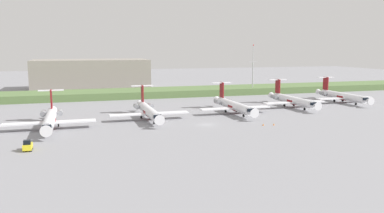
{
  "coord_description": "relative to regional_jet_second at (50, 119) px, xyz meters",
  "views": [
    {
      "loc": [
        -33.8,
        -98.64,
        20.7
      ],
      "look_at": [
        0.0,
        13.83,
        3.0
      ],
      "focal_mm": 36.6,
      "sensor_mm": 36.0,
      "label": 1
    }
  ],
  "objects": [
    {
      "name": "ground_plane",
      "position": [
        40.36,
        22.98,
        -2.54
      ],
      "size": [
        500.0,
        500.0,
        0.0
      ],
      "primitive_type": "plane",
      "color": "gray"
    },
    {
      "name": "safety_cone_mid_marker",
      "position": [
        57.41,
        -13.07,
        -2.26
      ],
      "size": [
        0.44,
        0.44,
        0.55
      ],
      "primitive_type": "cone",
      "color": "orange",
      "rests_on": "ground"
    },
    {
      "name": "grass_berm",
      "position": [
        40.36,
        60.26,
        -1.1
      ],
      "size": [
        320.0,
        20.0,
        2.87
      ],
      "primitive_type": "cube",
      "color": "#597542",
      "rests_on": "ground"
    },
    {
      "name": "baggage_tug",
      "position": [
        -3.19,
        -22.15,
        -1.53
      ],
      "size": [
        1.72,
        3.2,
        2.3
      ],
      "color": "yellow",
      "rests_on": "ground"
    },
    {
      "name": "distant_hangar",
      "position": [
        14.58,
        99.35,
        4.85
      ],
      "size": [
        56.26,
        29.12,
        14.77
      ],
      "primitive_type": "cube",
      "color": "gray",
      "rests_on": "ground"
    },
    {
      "name": "safety_cone_front_marker",
      "position": [
        54.45,
        -12.67,
        -2.26
      ],
      "size": [
        0.44,
        0.44,
        0.55
      ],
      "primitive_type": "cone",
      "color": "orange",
      "rests_on": "ground"
    },
    {
      "name": "regional_jet_third",
      "position": [
        26.81,
        5.9,
        0.0
      ],
      "size": [
        22.81,
        31.0,
        9.0
      ],
      "color": "white",
      "rests_on": "ground"
    },
    {
      "name": "regional_jet_fourth",
      "position": [
        54.69,
        8.67,
        0.0
      ],
      "size": [
        22.81,
        31.0,
        9.0
      ],
      "color": "white",
      "rests_on": "ground"
    },
    {
      "name": "regional_jet_fifth",
      "position": [
        79.54,
        14.75,
        0.0
      ],
      "size": [
        22.81,
        31.0,
        9.0
      ],
      "color": "white",
      "rests_on": "ground"
    },
    {
      "name": "regional_jet_sixth",
      "position": [
        104.02,
        19.75,
        0.0
      ],
      "size": [
        22.81,
        31.0,
        9.0
      ],
      "color": "white",
      "rests_on": "ground"
    },
    {
      "name": "antenna_mast",
      "position": [
        83.97,
        56.19,
        6.65
      ],
      "size": [
        4.4,
        0.5,
        22.08
      ],
      "color": "#B2B2B7",
      "rests_on": "ground"
    },
    {
      "name": "regional_jet_second",
      "position": [
        0.0,
        0.0,
        0.0
      ],
      "size": [
        22.81,
        31.0,
        9.0
      ],
      "color": "white",
      "rests_on": "ground"
    }
  ]
}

